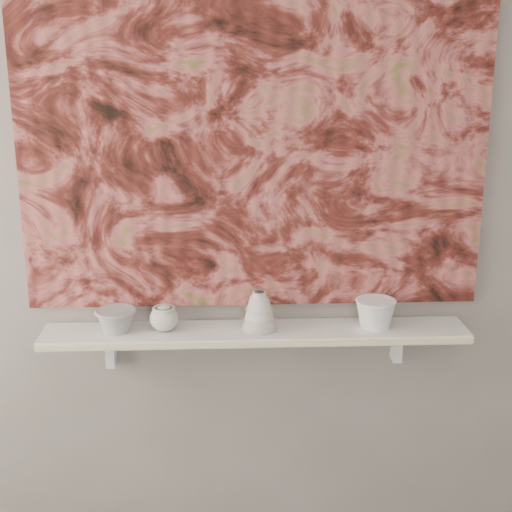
{
  "coord_description": "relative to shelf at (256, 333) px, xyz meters",
  "views": [
    {
      "loc": [
        -0.1,
        -0.69,
        1.8
      ],
      "look_at": [
        0.0,
        1.49,
        1.19
      ],
      "focal_mm": 50.0,
      "sensor_mm": 36.0,
      "label": 1
    }
  ],
  "objects": [
    {
      "name": "shelf_stripe",
      "position": [
        0.0,
        -0.09,
        0.0
      ],
      "size": [
        1.4,
        0.01,
        0.02
      ],
      "primitive_type": "cube",
      "color": "#F6E6A4",
      "rests_on": "shelf"
    },
    {
      "name": "bell_vessel",
      "position": [
        0.01,
        0.0,
        0.08
      ],
      "size": [
        0.13,
        0.13,
        0.13
      ],
      "primitive_type": null,
      "rotation": [
        0.0,
        0.0,
        0.12
      ],
      "color": "beige",
      "rests_on": "shelf"
    },
    {
      "name": "bowl_grey",
      "position": [
        -0.46,
        0.0,
        0.05
      ],
      "size": [
        0.16,
        0.16,
        0.08
      ],
      "primitive_type": null,
      "rotation": [
        0.0,
        0.0,
        -0.22
      ],
      "color": "gray",
      "rests_on": "shelf"
    },
    {
      "name": "bowl_white",
      "position": [
        0.4,
        0.0,
        0.06
      ],
      "size": [
        0.16,
        0.16,
        0.1
      ],
      "primitive_type": null,
      "rotation": [
        0.0,
        0.0,
        -0.19
      ],
      "color": "silver",
      "rests_on": "shelf"
    },
    {
      "name": "house_motif",
      "position": [
        0.45,
        0.07,
        0.32
      ],
      "size": [
        0.09,
        0.0,
        0.08
      ],
      "primitive_type": "cube",
      "color": "black",
      "rests_on": "painting"
    },
    {
      "name": "shelf",
      "position": [
        0.0,
        0.0,
        0.0
      ],
      "size": [
        1.4,
        0.18,
        0.03
      ],
      "primitive_type": "cube",
      "color": "white",
      "rests_on": "wall_back"
    },
    {
      "name": "wall_back",
      "position": [
        0.0,
        0.09,
        0.44
      ],
      "size": [
        3.6,
        0.0,
        3.6
      ],
      "primitive_type": "plane",
      "rotation": [
        1.57,
        0.0,
        0.0
      ],
      "color": "slate",
      "rests_on": "floor"
    },
    {
      "name": "bracket_left",
      "position": [
        -0.49,
        0.06,
        -0.07
      ],
      "size": [
        0.03,
        0.06,
        0.12
      ],
      "primitive_type": "cube",
      "color": "white",
      "rests_on": "wall_back"
    },
    {
      "name": "bracket_right",
      "position": [
        0.49,
        0.06,
        -0.07
      ],
      "size": [
        0.03,
        0.06,
        0.12
      ],
      "primitive_type": "cube",
      "color": "white",
      "rests_on": "wall_back"
    },
    {
      "name": "cup_cream",
      "position": [
        -0.3,
        0.0,
        0.06
      ],
      "size": [
        0.11,
        0.11,
        0.09
      ],
      "primitive_type": null,
      "rotation": [
        0.0,
        0.0,
        -0.17
      ],
      "color": "beige",
      "rests_on": "shelf"
    },
    {
      "name": "painting",
      "position": [
        0.0,
        0.08,
        0.62
      ],
      "size": [
        1.5,
        0.02,
        1.1
      ],
      "primitive_type": "cube",
      "color": "maroon",
      "rests_on": "wall_back"
    }
  ]
}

